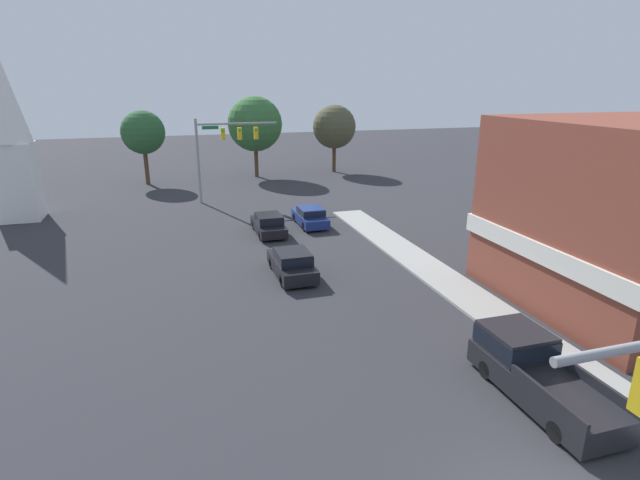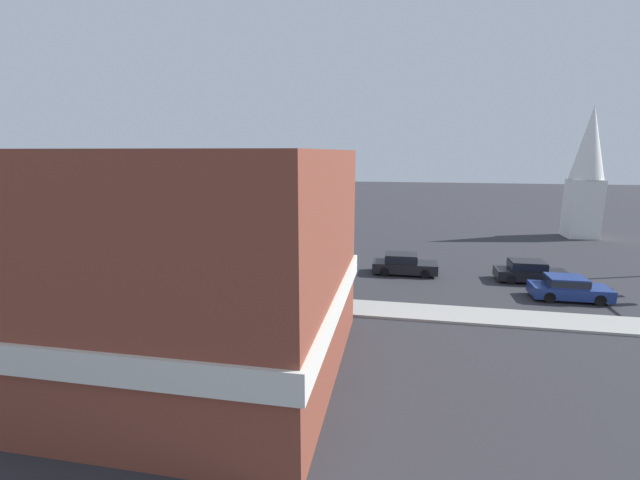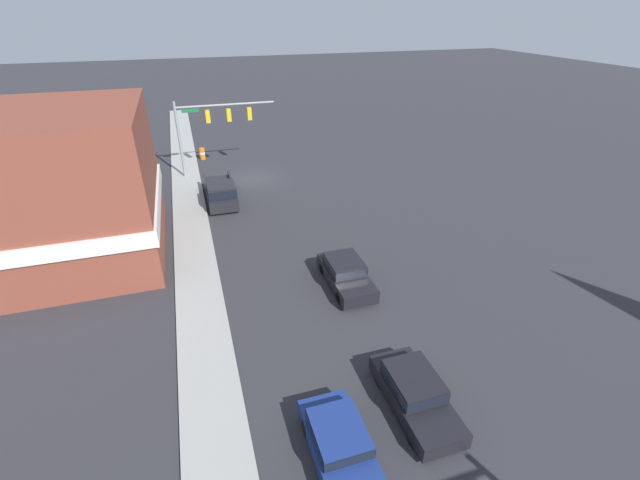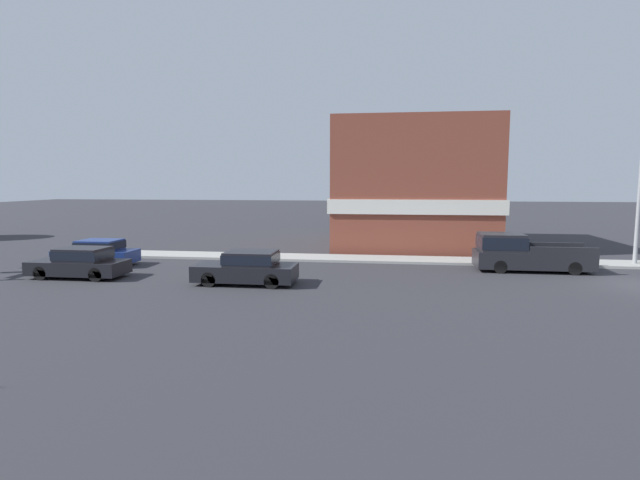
# 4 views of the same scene
# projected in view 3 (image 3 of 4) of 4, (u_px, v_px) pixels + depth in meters

# --- Properties ---
(ground_plane) EXTENTS (200.00, 200.00, 0.00)m
(ground_plane) POSITION_uv_depth(u_px,v_px,m) (254.00, 179.00, 37.54)
(ground_plane) COLOR #2D2D33
(sidewalk_curb) EXTENTS (2.40, 60.00, 0.14)m
(sidewalk_curb) POSITION_uv_depth(u_px,v_px,m) (187.00, 185.00, 36.01)
(sidewalk_curb) COLOR #9E9E99
(sidewalk_curb) RESTS_ON ground
(near_signal_assembly) EXTENTS (8.34, 0.49, 6.52)m
(near_signal_assembly) POSITION_uv_depth(u_px,v_px,m) (212.00, 120.00, 36.23)
(near_signal_assembly) COLOR gray
(near_signal_assembly) RESTS_ON ground
(car_lead) EXTENTS (1.92, 4.54, 1.49)m
(car_lead) POSITION_uv_depth(u_px,v_px,m) (345.00, 272.00, 23.08)
(car_lead) COLOR black
(car_lead) RESTS_ON ground
(car_second_ahead) EXTENTS (1.84, 4.49, 1.45)m
(car_second_ahead) POSITION_uv_depth(u_px,v_px,m) (415.00, 391.00, 16.04)
(car_second_ahead) COLOR black
(car_second_ahead) RESTS_ON ground
(car_oncoming) EXTENTS (1.83, 4.31, 1.42)m
(car_oncoming) POSITION_uv_depth(u_px,v_px,m) (340.00, 445.00, 14.11)
(car_oncoming) COLOR black
(car_oncoming) RESTS_ON ground
(pickup_truck_parked) EXTENTS (2.09, 5.68, 1.92)m
(pickup_truck_parked) POSITION_uv_depth(u_px,v_px,m) (221.00, 192.00, 32.47)
(pickup_truck_parked) COLOR black
(pickup_truck_parked) RESTS_ON ground
(construction_barrel) EXTENTS (0.54, 0.54, 1.11)m
(construction_barrel) POSITION_uv_depth(u_px,v_px,m) (202.00, 154.00, 42.00)
(construction_barrel) COLOR orange
(construction_barrel) RESTS_ON ground
(corner_brick_building) EXTENTS (12.11, 10.84, 8.70)m
(corner_brick_building) POSITION_uv_depth(u_px,v_px,m) (42.00, 192.00, 23.94)
(corner_brick_building) COLOR brown
(corner_brick_building) RESTS_ON ground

